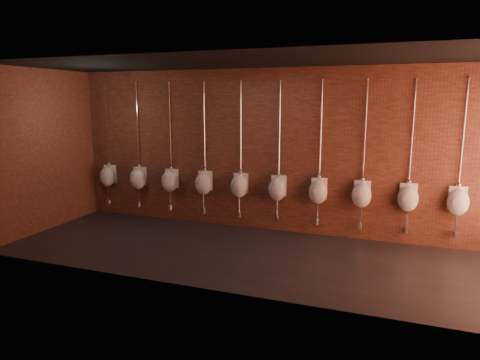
% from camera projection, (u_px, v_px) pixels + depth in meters
% --- Properties ---
extents(ground, '(8.50, 8.50, 0.00)m').
position_uv_depth(ground, '(245.00, 254.00, 7.32)').
color(ground, black).
rests_on(ground, ground).
extents(room_shell, '(8.54, 3.04, 3.22)m').
position_uv_depth(room_shell, '(245.00, 136.00, 6.95)').
color(room_shell, black).
rests_on(room_shell, ground).
extents(urinal_0, '(0.40, 0.37, 2.71)m').
position_uv_depth(urinal_0, '(108.00, 176.00, 9.71)').
color(urinal_0, white).
rests_on(urinal_0, ground).
extents(urinal_1, '(0.40, 0.37, 2.71)m').
position_uv_depth(urinal_1, '(138.00, 178.00, 9.44)').
color(urinal_1, white).
rests_on(urinal_1, ground).
extents(urinal_2, '(0.40, 0.37, 2.71)m').
position_uv_depth(urinal_2, '(170.00, 180.00, 9.17)').
color(urinal_2, white).
rests_on(urinal_2, ground).
extents(urinal_3, '(0.40, 0.37, 2.71)m').
position_uv_depth(urinal_3, '(204.00, 183.00, 8.90)').
color(urinal_3, white).
rests_on(urinal_3, ground).
extents(urinal_4, '(0.40, 0.37, 2.71)m').
position_uv_depth(urinal_4, '(239.00, 185.00, 8.63)').
color(urinal_4, white).
rests_on(urinal_4, ground).
extents(urinal_5, '(0.40, 0.37, 2.71)m').
position_uv_depth(urinal_5, '(277.00, 188.00, 8.37)').
color(urinal_5, white).
rests_on(urinal_5, ground).
extents(urinal_6, '(0.40, 0.37, 2.71)m').
position_uv_depth(urinal_6, '(318.00, 191.00, 8.10)').
color(urinal_6, white).
rests_on(urinal_6, ground).
extents(urinal_7, '(0.40, 0.37, 2.71)m').
position_uv_depth(urinal_7, '(362.00, 194.00, 7.83)').
color(urinal_7, white).
rests_on(urinal_7, ground).
extents(urinal_8, '(0.40, 0.37, 2.71)m').
position_uv_depth(urinal_8, '(408.00, 197.00, 7.56)').
color(urinal_8, white).
rests_on(urinal_8, ground).
extents(urinal_9, '(0.40, 0.37, 2.71)m').
position_uv_depth(urinal_9, '(458.00, 201.00, 7.29)').
color(urinal_9, white).
rests_on(urinal_9, ground).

